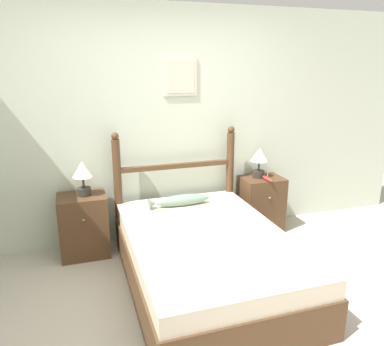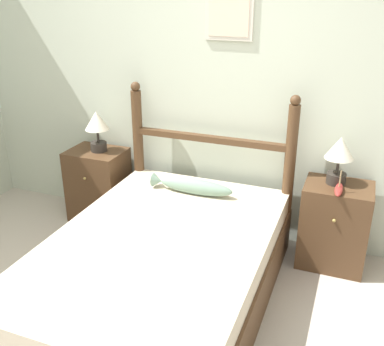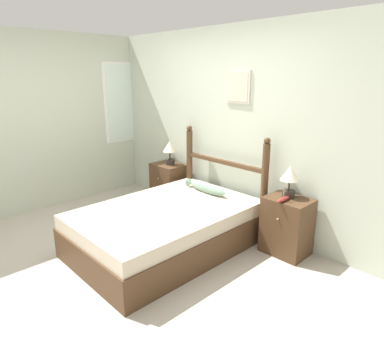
{
  "view_description": "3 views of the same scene",
  "coord_description": "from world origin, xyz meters",
  "px_view_note": "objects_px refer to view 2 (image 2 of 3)",
  "views": [
    {
      "loc": [
        -0.91,
        -2.26,
        1.93
      ],
      "look_at": [
        0.11,
        0.9,
        0.96
      ],
      "focal_mm": 35.0,
      "sensor_mm": 36.0,
      "label": 1
    },
    {
      "loc": [
        1.23,
        -1.65,
        2.0
      ],
      "look_at": [
        0.23,
        0.93,
        0.83
      ],
      "focal_mm": 42.0,
      "sensor_mm": 36.0,
      "label": 2
    },
    {
      "loc": [
        2.96,
        -1.71,
        1.97
      ],
      "look_at": [
        0.21,
        0.93,
        0.86
      ],
      "focal_mm": 32.0,
      "sensor_mm": 36.0,
      "label": 3
    }
  ],
  "objects_px": {
    "bed": "(160,272)",
    "model_boat": "(339,189)",
    "nightstand_right": "(334,225)",
    "table_lamp_right": "(339,154)",
    "nightstand_left": "(99,185)",
    "table_lamp_left": "(97,125)",
    "fish_pillow": "(192,186)"
  },
  "relations": [
    {
      "from": "bed",
      "to": "model_boat",
      "type": "height_order",
      "value": "model_boat"
    },
    {
      "from": "nightstand_right",
      "to": "table_lamp_right",
      "type": "height_order",
      "value": "table_lamp_right"
    },
    {
      "from": "nightstand_left",
      "to": "nightstand_right",
      "type": "height_order",
      "value": "same"
    },
    {
      "from": "bed",
      "to": "nightstand_right",
      "type": "bearing_deg",
      "value": 41.48
    },
    {
      "from": "nightstand_left",
      "to": "nightstand_right",
      "type": "xyz_separation_m",
      "value": [
        2.05,
        0.0,
        0.0
      ]
    },
    {
      "from": "bed",
      "to": "table_lamp_left",
      "type": "relative_size",
      "value": 5.78
    },
    {
      "from": "table_lamp_left",
      "to": "fish_pillow",
      "type": "bearing_deg",
      "value": -12.41
    },
    {
      "from": "nightstand_left",
      "to": "table_lamp_right",
      "type": "xyz_separation_m",
      "value": [
        2.01,
        0.03,
        0.56
      ]
    },
    {
      "from": "bed",
      "to": "fish_pillow",
      "type": "distance_m",
      "value": 0.77
    },
    {
      "from": "bed",
      "to": "model_boat",
      "type": "xyz_separation_m",
      "value": [
        1.02,
        0.78,
        0.43
      ]
    },
    {
      "from": "bed",
      "to": "table_lamp_right",
      "type": "xyz_separation_m",
      "value": [
        0.99,
        0.94,
        0.64
      ]
    },
    {
      "from": "bed",
      "to": "fish_pillow",
      "type": "bearing_deg",
      "value": 93.52
    },
    {
      "from": "nightstand_left",
      "to": "table_lamp_left",
      "type": "relative_size",
      "value": 1.84
    },
    {
      "from": "table_lamp_left",
      "to": "fish_pillow",
      "type": "relative_size",
      "value": 0.54
    },
    {
      "from": "table_lamp_right",
      "to": "model_boat",
      "type": "height_order",
      "value": "table_lamp_right"
    },
    {
      "from": "table_lamp_right",
      "to": "model_boat",
      "type": "distance_m",
      "value": 0.26
    },
    {
      "from": "model_boat",
      "to": "fish_pillow",
      "type": "bearing_deg",
      "value": -175.6
    },
    {
      "from": "table_lamp_left",
      "to": "table_lamp_right",
      "type": "height_order",
      "value": "same"
    },
    {
      "from": "bed",
      "to": "model_boat",
      "type": "relative_size",
      "value": 9.25
    },
    {
      "from": "model_boat",
      "to": "fish_pillow",
      "type": "height_order",
      "value": "model_boat"
    },
    {
      "from": "bed",
      "to": "table_lamp_right",
      "type": "distance_m",
      "value": 1.51
    },
    {
      "from": "table_lamp_right",
      "to": "model_boat",
      "type": "xyz_separation_m",
      "value": [
        0.03,
        -0.15,
        -0.21
      ]
    },
    {
      "from": "nightstand_left",
      "to": "nightstand_right",
      "type": "distance_m",
      "value": 2.05
    },
    {
      "from": "nightstand_right",
      "to": "table_lamp_right",
      "type": "distance_m",
      "value": 0.56
    },
    {
      "from": "nightstand_right",
      "to": "table_lamp_left",
      "type": "xyz_separation_m",
      "value": [
        -2.01,
        0.01,
        0.56
      ]
    },
    {
      "from": "nightstand_right",
      "to": "model_boat",
      "type": "height_order",
      "value": "model_boat"
    },
    {
      "from": "table_lamp_right",
      "to": "model_boat",
      "type": "relative_size",
      "value": 1.6
    },
    {
      "from": "table_lamp_right",
      "to": "fish_pillow",
      "type": "relative_size",
      "value": 0.54
    },
    {
      "from": "nightstand_left",
      "to": "table_lamp_left",
      "type": "height_order",
      "value": "table_lamp_left"
    },
    {
      "from": "nightstand_left",
      "to": "table_lamp_left",
      "type": "bearing_deg",
      "value": 10.22
    },
    {
      "from": "model_boat",
      "to": "bed",
      "type": "bearing_deg",
      "value": -142.56
    },
    {
      "from": "table_lamp_left",
      "to": "bed",
      "type": "bearing_deg",
      "value": -42.57
    }
  ]
}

